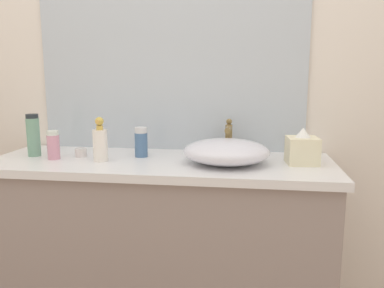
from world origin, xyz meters
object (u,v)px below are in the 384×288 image
Objects in this scene: soap_dispenser at (100,143)px; lotion_bottle at (33,135)px; tissue_box at (302,149)px; candle_jar at (81,152)px; perfume_bottle at (141,142)px; sink_basin at (226,152)px; spray_can at (53,145)px.

soap_dispenser is 0.99× the size of lotion_bottle.
tissue_box is at bearing 0.51° from lotion_bottle.
soap_dispenser is at bearing -29.92° from candle_jar.
sink_basin is at bearing -12.04° from perfume_bottle.
soap_dispenser is 0.35m from lotion_bottle.
lotion_bottle is (-0.89, 0.03, 0.04)m from sink_basin.
soap_dispenser is 1.51× the size of spray_can.
sink_basin is 0.67m from candle_jar.
lotion_bottle is 1.21m from tissue_box.
soap_dispenser reaches higher than perfume_bottle.
perfume_bottle is 0.39m from spray_can.
sink_basin is at bearing -2.07° from lotion_bottle.
spray_can is at bearing -178.58° from sink_basin.
lotion_bottle is 0.50m from perfume_bottle.
tissue_box reaches higher than spray_can.
perfume_bottle is at bearing 35.51° from soap_dispenser.
soap_dispenser reaches higher than spray_can.
spray_can is (-0.22, 0.01, -0.02)m from soap_dispenser.
sink_basin is 2.85× the size of spray_can.
perfume_bottle reaches higher than spray_can.
sink_basin reaches higher than candle_jar.
sink_basin is 0.77m from spray_can.
lotion_bottle is 0.23m from candle_jar.
lotion_bottle is at bearing 170.57° from soap_dispenser.
spray_can is 0.13m from candle_jar.
spray_can reaches higher than candle_jar.
sink_basin is 0.55m from soap_dispenser.
spray_can reaches higher than sink_basin.
spray_can is 2.42× the size of candle_jar.
perfume_bottle is at bearing 167.96° from sink_basin.
lotion_bottle reaches higher than sink_basin.
lotion_bottle is at bearing -176.41° from candle_jar.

